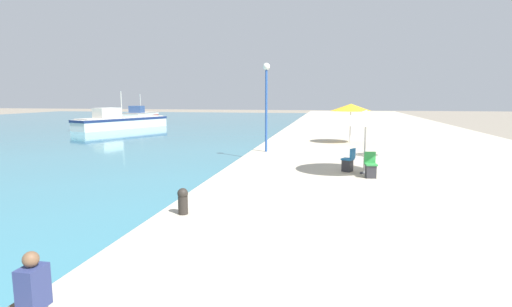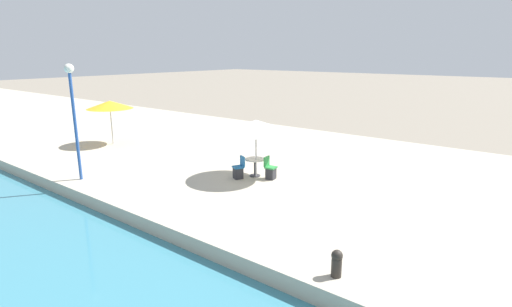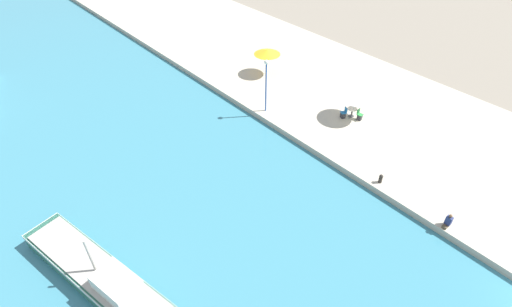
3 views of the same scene
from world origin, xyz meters
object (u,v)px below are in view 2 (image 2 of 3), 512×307
at_px(cafe_table, 255,164).
at_px(cafe_chair_right, 239,171).
at_px(cafe_umbrella_pink, 256,126).
at_px(lamppost, 73,103).
at_px(cafe_umbrella_white, 110,105).
at_px(cafe_chair_left, 270,171).
at_px(mooring_bollard, 337,262).

bearing_deg(cafe_table, cafe_chair_right, 152.94).
bearing_deg(cafe_umbrella_pink, lamppost, 130.34).
xyz_separation_m(cafe_umbrella_white, cafe_chair_left, (0.28, -10.68, -1.87)).
height_order(cafe_umbrella_pink, lamppost, lamppost).
xyz_separation_m(cafe_chair_left, mooring_bollard, (-4.95, -5.47, 0.02)).
distance_m(cafe_umbrella_pink, lamppost, 7.13).
distance_m(cafe_umbrella_pink, cafe_chair_left, 1.91).
height_order(cafe_chair_right, mooring_bollard, cafe_chair_right).
height_order(cafe_chair_right, lamppost, lamppost).
height_order(cafe_chair_left, mooring_bollard, cafe_chair_left).
height_order(cafe_umbrella_white, mooring_bollard, cafe_umbrella_white).
bearing_deg(cafe_umbrella_white, cafe_umbrella_pink, -89.44).
height_order(cafe_table, cafe_chair_left, cafe_chair_left).
distance_m(cafe_chair_left, lamppost, 8.12).
relative_size(cafe_umbrella_pink, cafe_umbrella_white, 1.13).
bearing_deg(mooring_bollard, lamppost, 89.03).
bearing_deg(cafe_umbrella_pink, cafe_chair_right, 140.99).
xyz_separation_m(cafe_umbrella_white, cafe_table, (0.18, -9.97, -1.67)).
bearing_deg(cafe_chair_left, mooring_bollard, 40.06).
bearing_deg(lamppost, cafe_chair_right, -50.86).
xyz_separation_m(cafe_chair_right, mooring_bollard, (-4.20, -6.51, 0.02)).
distance_m(cafe_umbrella_white, cafe_chair_left, 10.85).
distance_m(cafe_table, cafe_chair_left, 0.75).
relative_size(cafe_umbrella_white, cafe_chair_left, 2.72).
distance_m(cafe_chair_left, cafe_chair_right, 1.28).
height_order(mooring_bollard, lamppost, lamppost).
bearing_deg(lamppost, mooring_bollard, -90.97).
relative_size(cafe_umbrella_white, cafe_table, 3.09).
distance_m(cafe_table, lamppost, 7.48).
relative_size(cafe_umbrella_white, mooring_bollard, 3.78).
bearing_deg(cafe_chair_right, mooring_bollard, 174.22).
distance_m(cafe_chair_right, lamppost, 6.93).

